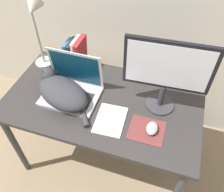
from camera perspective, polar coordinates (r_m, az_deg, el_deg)
desk at (r=1.58m, az=-2.19°, el=-2.96°), size 1.25×0.69×0.73m
laptop at (r=1.54m, az=-9.55°, el=2.00°), size 0.36×0.27×0.28m
cat at (r=1.50m, az=-12.02°, el=1.07°), size 0.45×0.34×0.15m
external_monitor at (r=1.33m, az=13.08°, el=5.73°), size 0.48×0.18×0.47m
mousepad at (r=1.38m, az=8.33°, el=-8.12°), size 0.20×0.18×0.00m
computer_mouse at (r=1.37m, az=9.62°, el=-7.65°), size 0.07×0.10×0.04m
book_row at (r=1.70m, az=-8.71°, el=9.80°), size 0.12×0.17×0.24m
desk_lamp at (r=1.62m, az=-17.95°, el=16.76°), size 0.17×0.17×0.53m
notepad at (r=1.41m, az=-0.40°, el=-5.76°), size 0.18×0.24×0.01m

